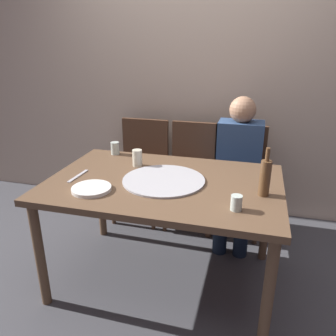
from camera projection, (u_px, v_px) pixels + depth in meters
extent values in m
plane|color=#424247|center=(164.00, 278.00, 2.36)|extent=(8.00, 8.00, 0.00)
cube|color=#BCA893|center=(200.00, 73.00, 3.00)|extent=(6.00, 0.10, 2.60)
cube|color=brown|center=(164.00, 184.00, 2.10)|extent=(1.45, 0.96, 0.04)
cylinder|color=brown|center=(40.00, 256.00, 2.01)|extent=(0.06, 0.06, 0.71)
cylinder|color=brown|center=(268.00, 297.00, 1.69)|extent=(0.06, 0.06, 0.71)
cylinder|color=brown|center=(101.00, 197.00, 2.77)|extent=(0.06, 0.06, 0.71)
cylinder|color=brown|center=(267.00, 217.00, 2.45)|extent=(0.06, 0.06, 0.71)
cylinder|color=#ADADB2|center=(164.00, 180.00, 2.08)|extent=(0.52, 0.52, 0.01)
cylinder|color=brown|center=(265.00, 178.00, 1.86)|extent=(0.06, 0.06, 0.21)
cylinder|color=brown|center=(268.00, 154.00, 1.81)|extent=(0.02, 0.02, 0.07)
cylinder|color=#B7C6BC|center=(236.00, 203.00, 1.71)|extent=(0.06, 0.06, 0.08)
cylinder|color=#B7C6BC|center=(115.00, 148.00, 2.56)|extent=(0.07, 0.07, 0.10)
cylinder|color=beige|center=(137.00, 158.00, 2.32)|extent=(0.07, 0.07, 0.12)
cylinder|color=white|center=(92.00, 189.00, 1.95)|extent=(0.23, 0.23, 0.02)
cube|color=#B7B7BC|center=(78.00, 176.00, 2.15)|extent=(0.03, 0.22, 0.01)
cube|color=#472D1E|center=(139.00, 172.00, 3.03)|extent=(0.44, 0.44, 0.05)
cube|color=#472D1E|center=(145.00, 143.00, 3.13)|extent=(0.44, 0.04, 0.45)
cylinder|color=#472D1E|center=(153.00, 208.00, 2.90)|extent=(0.04, 0.04, 0.42)
cylinder|color=#472D1E|center=(113.00, 202.00, 2.99)|extent=(0.04, 0.04, 0.42)
cylinder|color=#472D1E|center=(165.00, 190.00, 3.24)|extent=(0.04, 0.04, 0.42)
cylinder|color=#472D1E|center=(128.00, 186.00, 3.33)|extent=(0.04, 0.04, 0.42)
cube|color=#472D1E|center=(191.00, 178.00, 2.91)|extent=(0.44, 0.44, 0.05)
cube|color=#472D1E|center=(196.00, 147.00, 3.01)|extent=(0.44, 0.04, 0.45)
cylinder|color=#472D1E|center=(208.00, 215.00, 2.78)|extent=(0.04, 0.04, 0.42)
cylinder|color=#472D1E|center=(165.00, 209.00, 2.87)|extent=(0.04, 0.04, 0.42)
cylinder|color=#472D1E|center=(214.00, 195.00, 3.12)|extent=(0.04, 0.04, 0.42)
cylinder|color=#472D1E|center=(175.00, 191.00, 3.21)|extent=(0.04, 0.04, 0.42)
cube|color=#472D1E|center=(237.00, 182.00, 2.82)|extent=(0.44, 0.44, 0.05)
cube|color=#472D1E|center=(240.00, 150.00, 2.92)|extent=(0.44, 0.04, 0.45)
cylinder|color=#472D1E|center=(257.00, 221.00, 2.68)|extent=(0.04, 0.04, 0.42)
cylinder|color=#472D1E|center=(210.00, 215.00, 2.78)|extent=(0.04, 0.04, 0.42)
cylinder|color=#472D1E|center=(258.00, 200.00, 3.03)|extent=(0.04, 0.04, 0.42)
cylinder|color=#472D1E|center=(216.00, 196.00, 3.12)|extent=(0.04, 0.04, 0.42)
cube|color=navy|center=(239.00, 153.00, 2.74)|extent=(0.36, 0.22, 0.52)
sphere|color=#A87A5B|center=(243.00, 110.00, 2.61)|extent=(0.21, 0.21, 0.21)
cylinder|color=black|center=(245.00, 192.00, 2.64)|extent=(0.12, 0.40, 0.12)
cylinder|color=black|center=(225.00, 190.00, 2.67)|extent=(0.12, 0.40, 0.12)
cylinder|color=black|center=(242.00, 230.00, 2.54)|extent=(0.11, 0.11, 0.45)
cylinder|color=black|center=(221.00, 227.00, 2.57)|extent=(0.11, 0.11, 0.45)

